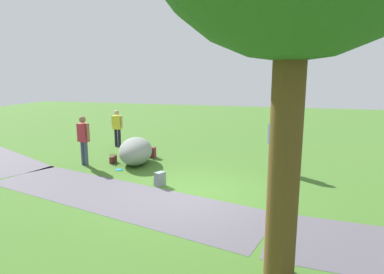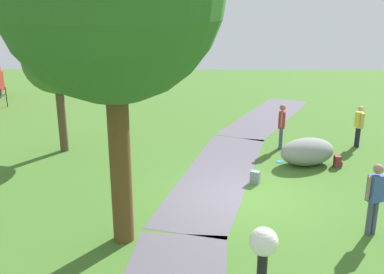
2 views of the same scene
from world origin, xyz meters
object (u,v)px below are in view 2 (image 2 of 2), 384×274
object	(u,v)px
young_tree_near_path	(57,60)
lawn_boulder	(307,152)
woman_with_handbag	(282,123)
spare_backpack_on_lawn	(255,177)
backpack_by_boulder	(338,161)
frisbee_on_grass	(280,162)
man_near_boulder	(359,124)
handbag_on_grass	(298,152)
passerby_on_path	(375,194)

from	to	relation	value
young_tree_near_path	lawn_boulder	xyz separation A→B (m)	(-1.33, -8.77, -2.91)
woman_with_handbag	spare_backpack_on_lawn	world-z (taller)	woman_with_handbag
backpack_by_boulder	frisbee_on_grass	distance (m)	1.93
man_near_boulder	frisbee_on_grass	size ratio (longest dim) A/B	6.84
lawn_boulder	woman_with_handbag	distance (m)	1.85
lawn_boulder	spare_backpack_on_lawn	size ratio (longest dim) A/B	5.55
lawn_boulder	handbag_on_grass	world-z (taller)	lawn_boulder
passerby_on_path	spare_backpack_on_lawn	size ratio (longest dim) A/B	4.55
young_tree_near_path	passerby_on_path	world-z (taller)	young_tree_near_path
woman_with_handbag	backpack_by_boulder	distance (m)	2.60
frisbee_on_grass	woman_with_handbag	bearing A→B (deg)	-10.39
backpack_by_boulder	handbag_on_grass	bearing A→B (deg)	46.38
passerby_on_path	young_tree_near_path	bearing A→B (deg)	56.85
handbag_on_grass	passerby_on_path	bearing A→B (deg)	-174.30
lawn_boulder	spare_backpack_on_lawn	distance (m)	2.58
woman_with_handbag	man_near_boulder	distance (m)	3.01
woman_with_handbag	passerby_on_path	xyz separation A→B (m)	(-6.36, -1.06, 0.06)
man_near_boulder	passerby_on_path	size ratio (longest dim) A/B	0.88
lawn_boulder	backpack_by_boulder	size ratio (longest dim) A/B	5.55
woman_with_handbag	backpack_by_boulder	xyz separation A→B (m)	(-1.87, -1.60, -0.81)
lawn_boulder	passerby_on_path	xyz separation A→B (m)	(-4.69, -0.45, 0.60)
handbag_on_grass	frisbee_on_grass	bearing A→B (deg)	128.84
spare_backpack_on_lawn	frisbee_on_grass	xyz separation A→B (m)	(1.87, -1.09, -0.18)
passerby_on_path	man_near_boulder	bearing A→B (deg)	-16.23
young_tree_near_path	man_near_boulder	distance (m)	11.44
woman_with_handbag	handbag_on_grass	bearing A→B (deg)	-148.62
lawn_boulder	backpack_by_boulder	distance (m)	1.05
frisbee_on_grass	young_tree_near_path	bearing A→B (deg)	82.02
passerby_on_path	handbag_on_grass	size ratio (longest dim) A/B	5.56
lawn_boulder	woman_with_handbag	world-z (taller)	woman_with_handbag
man_near_boulder	handbag_on_grass	size ratio (longest dim) A/B	4.91
handbag_on_grass	backpack_by_boulder	bearing A→B (deg)	-133.62
man_near_boulder	frisbee_on_grass	world-z (taller)	man_near_boulder
lawn_boulder	passerby_on_path	world-z (taller)	passerby_on_path
frisbee_on_grass	handbag_on_grass	bearing A→B (deg)	-51.16
backpack_by_boulder	spare_backpack_on_lawn	bearing A→B (deg)	115.88
backpack_by_boulder	lawn_boulder	bearing A→B (deg)	78.10
man_near_boulder	spare_backpack_on_lawn	bearing A→B (deg)	129.60
passerby_on_path	handbag_on_grass	world-z (taller)	passerby_on_path
woman_with_handbag	passerby_on_path	size ratio (longest dim) A/B	0.95
young_tree_near_path	backpack_by_boulder	distance (m)	10.39
handbag_on_grass	frisbee_on_grass	size ratio (longest dim) A/B	1.39
man_near_boulder	spare_backpack_on_lawn	xyz separation A→B (m)	(-3.60, 4.35, -0.73)
passerby_on_path	spare_backpack_on_lawn	distance (m)	3.98
young_tree_near_path	lawn_boulder	world-z (taller)	young_tree_near_path
handbag_on_grass	spare_backpack_on_lawn	xyz separation A→B (m)	(-2.48, 1.86, 0.05)
lawn_boulder	frisbee_on_grass	distance (m)	1.01
woman_with_handbag	backpack_by_boulder	bearing A→B (deg)	-139.45
passerby_on_path	handbag_on_grass	distance (m)	5.64
young_tree_near_path	backpack_by_boulder	xyz separation A→B (m)	(-1.54, -9.77, -3.18)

